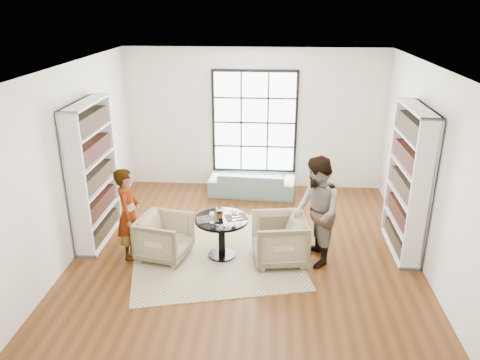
# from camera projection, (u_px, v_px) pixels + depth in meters

# --- Properties ---
(ground) EXTENTS (6.00, 6.00, 0.00)m
(ground) POSITION_uv_depth(u_px,v_px,m) (246.00, 252.00, 7.72)
(ground) COLOR #552F14
(room_shell) EXTENTS (6.00, 6.01, 6.00)m
(room_shell) POSITION_uv_depth(u_px,v_px,m) (248.00, 169.00, 7.77)
(room_shell) COLOR silver
(room_shell) RESTS_ON ground
(rug) EXTENTS (3.16, 3.16, 0.01)m
(rug) POSITION_uv_depth(u_px,v_px,m) (215.00, 252.00, 7.70)
(rug) COLOR tan
(rug) RESTS_ON ground
(pedestal_table) EXTENTS (0.85, 0.85, 0.68)m
(pedestal_table) POSITION_uv_depth(u_px,v_px,m) (222.00, 229.00, 7.42)
(pedestal_table) COLOR black
(pedestal_table) RESTS_ON ground
(sofa) EXTENTS (1.83, 0.82, 0.52)m
(sofa) POSITION_uv_depth(u_px,v_px,m) (252.00, 183.00, 9.91)
(sofa) COLOR slate
(sofa) RESTS_ON ground
(armchair_left) EXTENTS (0.91, 0.90, 0.70)m
(armchair_left) POSITION_uv_depth(u_px,v_px,m) (164.00, 237.00, 7.46)
(armchair_left) COLOR #C0AC89
(armchair_left) RESTS_ON ground
(armchair_right) EXTENTS (0.94, 0.92, 0.75)m
(armchair_right) POSITION_uv_depth(u_px,v_px,m) (279.00, 239.00, 7.35)
(armchair_right) COLOR tan
(armchair_right) RESTS_ON ground
(person_left) EXTENTS (0.40, 0.57, 1.50)m
(person_left) POSITION_uv_depth(u_px,v_px,m) (129.00, 214.00, 7.36)
(person_left) COLOR gray
(person_left) RESTS_ON ground
(person_right) EXTENTS (0.81, 0.96, 1.74)m
(person_right) POSITION_uv_depth(u_px,v_px,m) (316.00, 212.00, 7.13)
(person_right) COLOR gray
(person_right) RESTS_ON ground
(placemat_left) EXTENTS (0.41, 0.36, 0.01)m
(placemat_left) POSITION_uv_depth(u_px,v_px,m) (207.00, 219.00, 7.31)
(placemat_left) COLOR black
(placemat_left) RESTS_ON pedestal_table
(placemat_right) EXTENTS (0.41, 0.36, 0.01)m
(placemat_right) POSITION_uv_depth(u_px,v_px,m) (236.00, 217.00, 7.39)
(placemat_right) COLOR black
(placemat_right) RESTS_ON pedestal_table
(cutlery_left) EXTENTS (0.20, 0.25, 0.01)m
(cutlery_left) POSITION_uv_depth(u_px,v_px,m) (207.00, 219.00, 7.31)
(cutlery_left) COLOR silver
(cutlery_left) RESTS_ON placemat_left
(cutlery_right) EXTENTS (0.20, 0.25, 0.01)m
(cutlery_right) POSITION_uv_depth(u_px,v_px,m) (236.00, 217.00, 7.39)
(cutlery_right) COLOR silver
(cutlery_right) RESTS_ON placemat_right
(wine_glass_left) EXTENTS (0.09, 0.09, 0.19)m
(wine_glass_left) POSITION_uv_depth(u_px,v_px,m) (212.00, 215.00, 7.16)
(wine_glass_left) COLOR silver
(wine_glass_left) RESTS_ON pedestal_table
(wine_glass_right) EXTENTS (0.09, 0.09, 0.19)m
(wine_glass_right) POSITION_uv_depth(u_px,v_px,m) (234.00, 213.00, 7.23)
(wine_glass_right) COLOR silver
(wine_glass_right) RESTS_ON pedestal_table
(flower_centerpiece) EXTENTS (0.20, 0.18, 0.21)m
(flower_centerpiece) POSITION_uv_depth(u_px,v_px,m) (220.00, 211.00, 7.34)
(flower_centerpiece) COLOR gray
(flower_centerpiece) RESTS_ON pedestal_table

